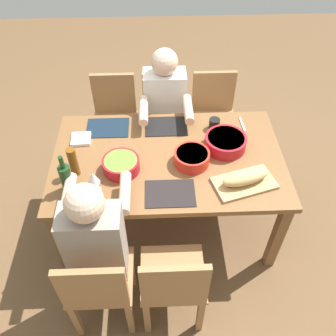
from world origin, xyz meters
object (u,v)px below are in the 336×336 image
Objects in this scene: chair_near_left at (99,286)px; chair_far_right at (213,113)px; serving_bowl_greens at (226,142)px; chair_far_left at (115,116)px; serving_bowl_salad at (121,164)px; wine_bottle at (66,178)px; beer_bottle at (73,162)px; napkin_stack at (81,139)px; chair_far_center at (164,115)px; serving_bowl_pasta at (192,157)px; chair_near_center at (173,283)px; diner_near_left at (96,240)px; dining_table at (168,166)px; cup_far_right at (214,124)px; diner_far_center at (165,108)px; wine_glass at (93,178)px; bread_loaf at (246,177)px; cutting_board at (244,183)px.

chair_far_right is (0.89, 1.63, 0.00)m from chair_near_left.
chair_far_left is at bearing 139.70° from serving_bowl_greens.
wine_bottle is (-0.33, -0.16, 0.06)m from serving_bowl_salad.
beer_bottle reaches higher than napkin_stack.
beer_bottle is (-1.04, -0.22, 0.06)m from serving_bowl_greens.
serving_bowl_greens is (-0.03, -0.73, 0.31)m from chair_far_right.
chair_far_center is 0.92m from napkin_stack.
serving_bowl_pasta is (-0.29, -0.88, 0.31)m from chair_far_right.
wine_bottle reaches higher than chair_near_center.
serving_bowl_greens is 0.29m from serving_bowl_pasta.
diner_near_left is at bearing -90.00° from chair_far_left.
chair_far_center is 1.32m from wine_bottle.
serving_bowl_greens is at bearing 46.31° from chair_near_left.
diner_near_left reaches higher than dining_table.
diner_near_left is 1.41× the size of chair_far_center.
cup_far_right is 0.60× the size of napkin_stack.
chair_near_center is (0.00, -0.82, -0.17)m from dining_table.
diner_far_center is at bearing 70.52° from diner_near_left.
chair_near_center is at bearing -107.96° from cup_far_right.
chair_far_left reaches higher than serving_bowl_greens.
serving_bowl_salad is 1.51× the size of wine_glass.
wine_bottle reaches higher than dining_table.
chair_far_left reaches higher than serving_bowl_pasta.
diner_near_left is at bearing -70.55° from beer_bottle.
chair_far_right and bread_loaf have the same top height.
cup_far_right is (0.36, 0.30, 0.13)m from dining_table.
wine_bottle is 3.45× the size of cup_far_right.
chair_far_right reaches higher than serving_bowl_salad.
beer_bottle reaches higher than cup_far_right.
chair_far_left is 1.46m from cutting_board.
cutting_board is 1.14m from wine_bottle.
bread_loaf is 0.59m from cup_far_right.
beer_bottle is at bearing -168.15° from serving_bowl_greens.
chair_far_right is at bearing 80.62° from cup_far_right.
chair_far_right is 1.48m from beer_bottle.
napkin_stack is (-1.12, 0.47, 0.00)m from cutting_board.
diner_near_left is at bearing -109.48° from diner_far_center.
napkin_stack is (-0.18, 0.84, 0.05)m from diner_near_left.
chair_near_center is at bearing -58.19° from napkin_stack.
chair_far_left is 0.53m from diner_far_center.
diner_near_left is at bearing 90.00° from chair_near_left.
chair_near_center is (0.45, -1.63, 0.00)m from chair_far_left.
diner_far_center is 4.79× the size of serving_bowl_salad.
chair_near_left is 0.28m from diner_near_left.
chair_far_left reaches higher than napkin_stack.
beer_bottle is at bearing 79.32° from wine_bottle.
napkin_stack is at bearing -150.41° from chair_far_right.
diner_far_center is 1.46m from chair_near_center.
chair_far_center is 0.70m from cup_far_right.
napkin_stack is at bearing 135.11° from serving_bowl_salad.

